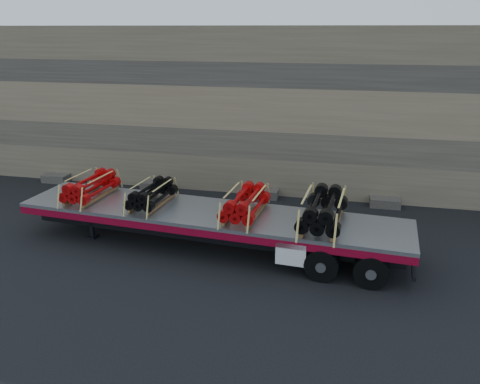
{
  "coord_description": "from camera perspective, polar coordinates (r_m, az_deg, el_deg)",
  "views": [
    {
      "loc": [
        5.08,
        -14.01,
        6.91
      ],
      "look_at": [
        1.8,
        0.76,
        1.58
      ],
      "focal_mm": 35.0,
      "sensor_mm": 36.0,
      "label": 1
    }
  ],
  "objects": [
    {
      "name": "bundle_rear",
      "position": [
        14.25,
        10.1,
        -2.26
      ],
      "size": [
        1.46,
        2.61,
        0.89
      ],
      "primitive_type": null,
      "rotation": [
        0.0,
        0.0,
        -0.08
      ],
      "color": "black",
      "rests_on": "trailer"
    },
    {
      "name": "rock_wall",
      "position": [
        21.41,
        -1.42,
        10.22
      ],
      "size": [
        44.0,
        3.0,
        7.0
      ],
      "primitive_type": "cube",
      "color": "#7A6B54",
      "rests_on": "ground"
    },
    {
      "name": "bundle_midfront",
      "position": [
        15.91,
        -10.69,
        -0.33
      ],
      "size": [
        1.15,
        2.06,
        0.7
      ],
      "primitive_type": null,
      "rotation": [
        0.0,
        0.0,
        -0.08
      ],
      "color": "black",
      "rests_on": "trailer"
    },
    {
      "name": "bundle_midrear",
      "position": [
        14.72,
        0.65,
        -1.46
      ],
      "size": [
        1.28,
        2.29,
        0.78
      ],
      "primitive_type": null,
      "rotation": [
        0.0,
        0.0,
        -0.08
      ],
      "color": "#BC0A0A",
      "rests_on": "trailer"
    },
    {
      "name": "ground",
      "position": [
        16.43,
        -6.77,
        -5.62
      ],
      "size": [
        120.0,
        120.0,
        0.0
      ],
      "primitive_type": "plane",
      "color": "black",
      "rests_on": "ground"
    },
    {
      "name": "bundle_front",
      "position": [
        17.1,
        -17.73,
        0.57
      ],
      "size": [
        1.25,
        2.23,
        0.76
      ],
      "primitive_type": null,
      "rotation": [
        0.0,
        0.0,
        -0.08
      ],
      "color": "#BC0A0A",
      "rests_on": "trailer"
    },
    {
      "name": "trailer",
      "position": [
        15.48,
        -3.76,
        -4.55
      ],
      "size": [
        12.98,
        3.51,
        1.28
      ],
      "primitive_type": null,
      "rotation": [
        0.0,
        0.0,
        -0.08
      ],
      "color": "#A6A9AE",
      "rests_on": "ground"
    }
  ]
}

